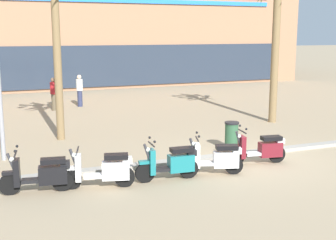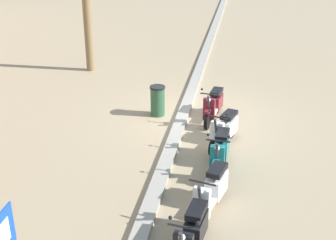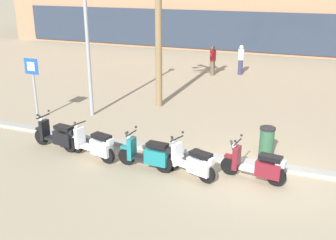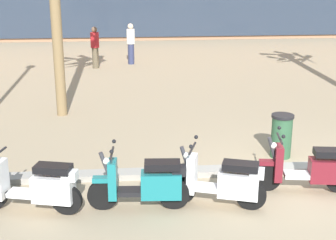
# 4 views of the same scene
# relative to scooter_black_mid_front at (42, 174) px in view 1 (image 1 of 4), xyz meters

# --- Properties ---
(ground_plane) EXTENTS (200.00, 200.00, 0.00)m
(ground_plane) POSITION_rel_scooter_black_mid_front_xyz_m (6.29, 0.54, -0.46)
(ground_plane) COLOR #9E896B
(curb_strip) EXTENTS (60.00, 0.36, 0.12)m
(curb_strip) POSITION_rel_scooter_black_mid_front_xyz_m (6.29, 1.05, -0.40)
(curb_strip) COLOR gray
(curb_strip) RESTS_ON ground
(scooter_black_mid_front) EXTENTS (1.75, 0.61, 1.17)m
(scooter_black_mid_front) POSITION_rel_scooter_black_mid_front_xyz_m (0.00, 0.00, 0.00)
(scooter_black_mid_front) COLOR black
(scooter_black_mid_front) RESTS_ON ground
(scooter_white_second_in_line) EXTENTS (1.81, 0.74, 1.04)m
(scooter_white_second_in_line) POSITION_rel_scooter_black_mid_front_xyz_m (1.50, -0.23, 0.01)
(scooter_white_second_in_line) COLOR black
(scooter_white_second_in_line) RESTS_ON ground
(scooter_teal_mid_rear) EXTENTS (1.74, 0.56, 1.17)m
(scooter_teal_mid_rear) POSITION_rel_scooter_black_mid_front_xyz_m (3.32, -0.29, 0.01)
(scooter_teal_mid_rear) COLOR black
(scooter_teal_mid_rear) RESTS_ON ground
(scooter_white_lead_nearest) EXTENTS (1.67, 0.79, 1.17)m
(scooter_white_lead_nearest) POSITION_rel_scooter_black_mid_front_xyz_m (4.64, -0.32, -0.00)
(scooter_white_lead_nearest) COLOR black
(scooter_white_lead_nearest) RESTS_ON ground
(scooter_maroon_far_back) EXTENTS (1.83, 0.63, 1.17)m
(scooter_maroon_far_back) POSITION_rel_scooter_black_mid_front_xyz_m (6.36, 0.11, -0.01)
(scooter_maroon_far_back) COLOR black
(scooter_maroon_far_back) RESTS_ON ground
(palm_tree_by_mall_entrance) EXTENTS (2.17, 2.20, 6.31)m
(palm_tree_by_mall_entrance) POSITION_rel_scooter_black_mid_front_xyz_m (1.25, 5.48, 4.47)
(palm_tree_by_mall_entrance) COLOR olive
(palm_tree_by_mall_entrance) RESTS_ON ground
(palm_tree_near_sign) EXTENTS (2.33, 2.48, 6.49)m
(palm_tree_near_sign) POSITION_rel_scooter_black_mid_front_xyz_m (10.38, 5.39, 4.48)
(palm_tree_near_sign) COLOR olive
(palm_tree_near_sign) RESTS_ON ground
(pedestrian_by_palm_tree) EXTENTS (0.34, 0.34, 1.68)m
(pedestrian_by_palm_tree) POSITION_rel_scooter_black_mid_front_xyz_m (3.33, 12.67, 0.43)
(pedestrian_by_palm_tree) COLOR #2D3351
(pedestrian_by_palm_tree) RESTS_ON ground
(pedestrian_strolling_near_curb) EXTENTS (0.34, 0.34, 1.65)m
(pedestrian_strolling_near_curb) POSITION_rel_scooter_black_mid_front_xyz_m (1.90, 11.93, 0.41)
(pedestrian_strolling_near_curb) COLOR brown
(pedestrian_strolling_near_curb) RESTS_ON ground
(litter_bin) EXTENTS (0.48, 0.48, 0.95)m
(litter_bin) POSITION_rel_scooter_black_mid_front_xyz_m (6.34, 1.86, 0.03)
(litter_bin) COLOR #2D5638
(litter_bin) RESTS_ON ground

